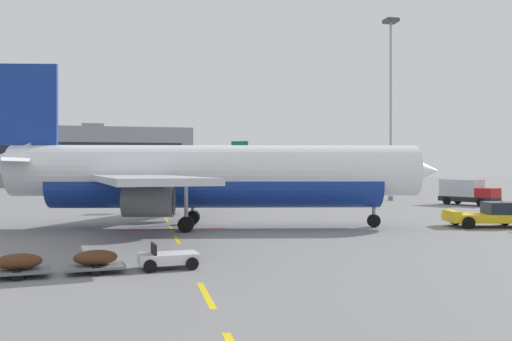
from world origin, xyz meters
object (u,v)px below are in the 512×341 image
airliner_far_center (292,174)px  fuel_service_truck (467,192)px  pushback_tug (490,215)px  apron_light_mast_far (391,88)px  baggage_train (59,262)px  airliner_foreground (209,175)px

airliner_far_center → fuel_service_truck: (8.06, -49.04, -1.72)m
pushback_tug → apron_light_mast_far: 36.84m
apron_light_mast_far → fuel_service_truck: bearing=-65.2°
fuel_service_truck → pushback_tug: bearing=-120.4°
pushback_tug → baggage_train: pushback_tug is taller
pushback_tug → airliner_far_center: size_ratio=0.23×
airliner_far_center → baggage_train: airliner_far_center is taller
airliner_foreground → pushback_tug: 21.64m
pushback_tug → apron_light_mast_far: bearing=76.0°
airliner_foreground → apron_light_mast_far: size_ratio=1.37×
airliner_foreground → airliner_far_center: (26.00, 67.30, -0.59)m
pushback_tug → airliner_far_center: bearing=86.0°
baggage_train → apron_light_mast_far: (37.53, 45.14, 15.19)m
airliner_far_center → baggage_train: size_ratio=2.40×
airliner_foreground → baggage_train: (-8.34, -16.37, -3.42)m
pushback_tug → apron_light_mast_far: (8.14, 32.73, 14.82)m
airliner_far_center → fuel_service_truck: size_ratio=3.81×
airliner_far_center → apron_light_mast_far: size_ratio=1.11×
airliner_foreground → apron_light_mast_far: bearing=44.6°
fuel_service_truck → apron_light_mast_far: apron_light_mast_far is taller
baggage_train → apron_light_mast_far: 60.64m
airliner_far_center → apron_light_mast_far: bearing=-85.3°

